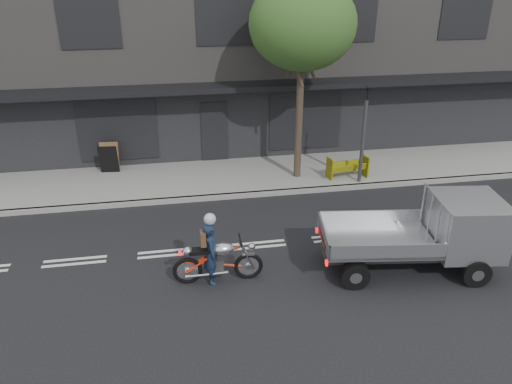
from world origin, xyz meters
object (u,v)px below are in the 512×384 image
(traffic_light_pole, at_px, (363,140))
(rider, at_px, (211,253))
(flatbed_ute, at_px, (450,228))
(street_tree, at_px, (303,25))
(construction_barrier, at_px, (350,169))
(motorcycle, at_px, (218,260))
(sandwich_board, at_px, (109,159))

(traffic_light_pole, bearing_deg, rider, -139.08)
(traffic_light_pole, relative_size, flatbed_ute, 0.78)
(street_tree, xyz_separation_m, construction_barrier, (1.71, -0.62, -4.74))
(motorcycle, distance_m, rider, 0.26)
(traffic_light_pole, relative_size, rider, 2.22)
(street_tree, bearing_deg, rider, -122.09)
(motorcycle, relative_size, rider, 1.39)
(sandwich_board, bearing_deg, rider, -61.64)
(street_tree, distance_m, sandwich_board, 8.14)
(traffic_light_pole, bearing_deg, flatbed_ute, -86.77)
(street_tree, xyz_separation_m, rider, (-3.55, -5.66, -4.49))
(flatbed_ute, bearing_deg, sandwich_board, 147.60)
(motorcycle, distance_m, flatbed_ute, 5.74)
(street_tree, height_order, motorcycle, street_tree)
(street_tree, xyz_separation_m, sandwich_board, (-6.56, 1.42, -4.61))
(sandwich_board, bearing_deg, flatbed_ute, -35.01)
(traffic_light_pole, height_order, flatbed_ute, traffic_light_pole)
(street_tree, bearing_deg, motorcycle, -120.99)
(traffic_light_pole, bearing_deg, street_tree, 156.97)
(traffic_light_pole, distance_m, construction_barrier, 1.17)
(street_tree, xyz_separation_m, flatbed_ute, (2.30, -6.10, -4.14))
(construction_barrier, xyz_separation_m, sandwich_board, (-8.27, 2.04, 0.13))
(motorcycle, xyz_separation_m, construction_barrier, (5.11, 5.04, -0.04))
(traffic_light_pole, relative_size, sandwich_board, 3.37)
(motorcycle, height_order, construction_barrier, motorcycle)
(rider, height_order, construction_barrier, rider)
(construction_barrier, bearing_deg, flatbed_ute, -83.88)
(rider, bearing_deg, motorcycle, -88.08)
(traffic_light_pole, xyz_separation_m, sandwich_board, (-8.56, 2.27, -0.98))
(street_tree, relative_size, flatbed_ute, 1.50)
(traffic_light_pole, xyz_separation_m, flatbed_ute, (0.30, -5.25, -0.51))
(construction_barrier, height_order, sandwich_board, sandwich_board)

